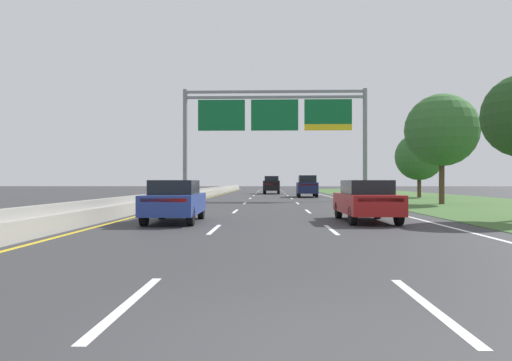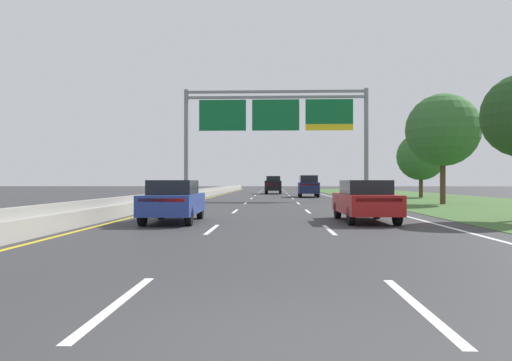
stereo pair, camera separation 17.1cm
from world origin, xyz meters
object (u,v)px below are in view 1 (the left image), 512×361
(car_red_right_lane_sedan, at_px, (366,200))
(car_blue_left_lane_sedan, at_px, (175,200))
(roadside_tree_mid, at_px, (442,130))
(roadside_tree_far, at_px, (419,157))
(car_navy_right_lane_suv, at_px, (307,186))
(overhead_sign_gantry, at_px, (275,121))
(pickup_truck_black, at_px, (272,185))

(car_red_right_lane_sedan, distance_m, car_blue_left_lane_sedan, 7.22)
(roadside_tree_mid, distance_m, roadside_tree_far, 13.47)
(car_navy_right_lane_suv, distance_m, roadside_tree_far, 10.97)
(overhead_sign_gantry, distance_m, car_red_right_lane_sedan, 21.22)
(pickup_truck_black, bearing_deg, car_navy_right_lane_suv, -163.48)
(car_navy_right_lane_suv, bearing_deg, car_blue_left_lane_sedan, 167.02)
(car_red_right_lane_sedan, height_order, roadside_tree_far, roadside_tree_far)
(roadside_tree_mid, height_order, roadside_tree_far, roadside_tree_mid)
(overhead_sign_gantry, distance_m, roadside_tree_mid, 12.95)
(roadside_tree_mid, bearing_deg, roadside_tree_far, 78.43)
(car_navy_right_lane_suv, bearing_deg, pickup_truck_black, 17.04)
(car_blue_left_lane_sedan, bearing_deg, roadside_tree_far, -34.58)
(overhead_sign_gantry, distance_m, car_navy_right_lane_suv, 9.96)
(car_blue_left_lane_sedan, distance_m, roadside_tree_mid, 21.07)
(car_blue_left_lane_sedan, bearing_deg, car_red_right_lane_sedan, -88.01)
(roadside_tree_mid, bearing_deg, car_red_right_lane_sedan, -119.77)
(overhead_sign_gantry, bearing_deg, roadside_tree_far, 25.84)
(car_blue_left_lane_sedan, bearing_deg, roadside_tree_mid, -48.33)
(car_blue_left_lane_sedan, xyz_separation_m, roadside_tree_mid, (15.04, 14.16, 4.13))
(pickup_truck_black, distance_m, roadside_tree_far, 19.35)
(car_red_right_lane_sedan, xyz_separation_m, car_blue_left_lane_sedan, (-7.20, -0.45, 0.00))
(pickup_truck_black, height_order, car_navy_right_lane_suv, pickup_truck_black)
(overhead_sign_gantry, xyz_separation_m, car_red_right_lane_sedan, (3.27, -20.18, -5.67))
(car_navy_right_lane_suv, relative_size, roadside_tree_mid, 0.64)
(pickup_truck_black, height_order, car_blue_left_lane_sedan, pickup_truck_black)
(overhead_sign_gantry, bearing_deg, pickup_truck_black, 90.51)
(overhead_sign_gantry, relative_size, roadside_tree_far, 2.45)
(roadside_tree_far, bearing_deg, car_blue_left_lane_sedan, -123.00)
(car_red_right_lane_sedan, relative_size, roadside_tree_far, 0.72)
(car_blue_left_lane_sedan, relative_size, roadside_tree_mid, 0.60)
(pickup_truck_black, height_order, roadside_tree_far, roadside_tree_far)
(overhead_sign_gantry, height_order, roadside_tree_far, overhead_sign_gantry)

